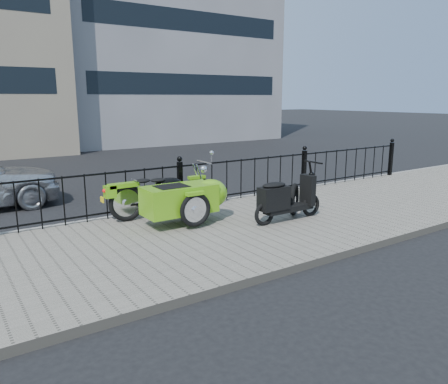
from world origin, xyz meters
TOP-DOWN VIEW (x-y plane):
  - ground at (0.00, 0.00)m, footprint 120.00×120.00m
  - sidewalk at (0.00, -0.50)m, footprint 30.00×3.80m
  - curb at (0.00, 1.44)m, footprint 30.00×0.10m
  - iron_fence at (0.00, 1.30)m, footprint 14.11×0.11m
  - building_grey at (7.00, 16.99)m, footprint 12.00×8.01m
  - motorcycle_sidecar at (-0.43, 0.34)m, footprint 2.28×1.48m
  - scooter at (1.10, -0.68)m, footprint 1.58×0.46m
  - spare_tire at (1.55, -0.46)m, footprint 0.56×0.45m

SIDE VIEW (x-z plane):
  - ground at x=0.00m, z-range 0.00..0.00m
  - sidewalk at x=0.00m, z-range 0.00..0.12m
  - curb at x=0.00m, z-range 0.00..0.12m
  - spare_tire at x=1.55m, z-range 0.12..0.75m
  - scooter at x=1.10m, z-range 0.00..1.07m
  - iron_fence at x=0.00m, z-range 0.05..1.12m
  - motorcycle_sidecar at x=-0.43m, z-range 0.10..1.09m
  - building_grey at x=7.00m, z-range 0.00..15.00m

